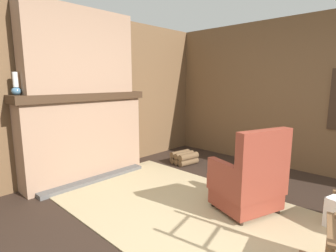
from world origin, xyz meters
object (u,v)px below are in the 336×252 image
object	(u,v)px
firewood_stack	(184,158)
decorative_plate_on_mantel	(77,85)
oil_lamp_vase	(16,87)
storage_case	(105,88)
armchair	(249,182)

from	to	relation	value
firewood_stack	decorative_plate_on_mantel	world-z (taller)	decorative_plate_on_mantel
oil_lamp_vase	storage_case	bearing A→B (deg)	90.00
firewood_stack	storage_case	xyz separation A→B (m)	(-0.71, -1.18, 1.28)
firewood_stack	decorative_plate_on_mantel	bearing A→B (deg)	-113.93
armchair	storage_case	size ratio (longest dim) A/B	3.80
armchair	firewood_stack	size ratio (longest dim) A/B	2.21
decorative_plate_on_mantel	firewood_stack	bearing A→B (deg)	66.07
decorative_plate_on_mantel	oil_lamp_vase	bearing A→B (deg)	-88.63
armchair	firewood_stack	bearing A→B (deg)	-7.99
oil_lamp_vase	storage_case	size ratio (longest dim) A/B	1.09
firewood_stack	storage_case	bearing A→B (deg)	-120.95
firewood_stack	decorative_plate_on_mantel	size ratio (longest dim) A/B	1.82
storage_case	oil_lamp_vase	bearing A→B (deg)	-90.00
armchair	oil_lamp_vase	bearing A→B (deg)	52.80
storage_case	decorative_plate_on_mantel	world-z (taller)	decorative_plate_on_mantel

